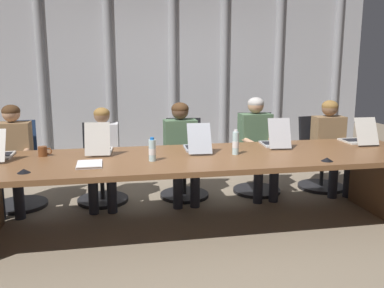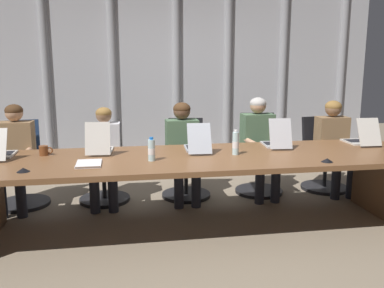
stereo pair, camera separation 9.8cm
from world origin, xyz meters
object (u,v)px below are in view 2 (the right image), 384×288
office_chair_center (186,167)px  water_bottle_primary (152,150)px  office_chair_right_end (323,162)px  person_right_mid (259,141)px  laptop_right_end (361,139)px  office_chair_left_mid (104,171)px  spiral_notepad (89,164)px  laptop_left_mid (100,147)px  conference_mic_left_side (23,170)px  person_left_mid (104,151)px  coffee_mug_near (44,151)px  laptop_right_mid (276,141)px  person_right_end (335,140)px  water_bottle_secondary (236,143)px  laptop_center (197,145)px  person_left_end (15,151)px  office_chair_left_end (22,173)px  person_center (183,145)px  office_chair_right_mid (259,163)px  conference_mic_middle (327,160)px

office_chair_center → water_bottle_primary: (-0.50, -1.17, 0.48)m
office_chair_right_end → person_right_mid: (-0.94, -0.15, 0.34)m
laptop_right_end → office_chair_left_mid: (-2.86, 0.76, -0.45)m
person_right_mid → spiral_notepad: person_right_mid is taller
laptop_left_mid → conference_mic_left_side: (-0.60, -0.64, -0.05)m
person_left_mid → person_right_mid: size_ratio=0.93×
person_left_mid → water_bottle_primary: (0.47, -1.01, 0.20)m
laptop_left_mid → coffee_mug_near: bearing=96.2°
laptop_right_mid → person_right_end: 1.17m
water_bottle_secondary → person_right_end: bearing=30.3°
laptop_center → person_left_end: person_left_end is taller
office_chair_left_end → person_center: (1.88, -0.16, 0.31)m
office_chair_left_mid → person_right_mid: bearing=86.2°
office_chair_center → person_left_end: 1.98m
office_chair_center → office_chair_right_mid: office_chair_right_mid is taller
person_left_mid → person_right_end: size_ratio=0.97×
conference_mic_middle → spiral_notepad: size_ratio=0.36×
spiral_notepad → water_bottle_secondary: bearing=6.6°
laptop_right_end → water_bottle_primary: size_ratio=2.07×
laptop_center → conference_mic_middle: size_ratio=4.69×
person_left_mid → conference_mic_left_side: person_left_mid is taller
office_chair_right_end → conference_mic_left_side: size_ratio=8.49×
person_left_end → water_bottle_secondary: 2.46m
office_chair_right_mid → person_left_end: person_left_end is taller
office_chair_right_end → water_bottle_secondary: bearing=-63.2°
office_chair_right_mid → coffee_mug_near: (-2.47, -0.78, 0.42)m
laptop_right_end → person_right_end: bearing=-0.2°
laptop_right_mid → person_right_mid: person_right_mid is taller
office_chair_right_end → person_left_mid: bearing=-95.2°
conference_mic_left_side → laptop_left_mid: bearing=47.2°
laptop_left_mid → water_bottle_primary: bearing=-127.5°
person_right_mid → conference_mic_left_side: (-2.48, -1.24, 0.06)m
person_left_mid → person_right_mid: (1.86, 0.01, 0.06)m
person_right_end → laptop_center: bearing=-69.9°
coffee_mug_near → conference_mic_left_side: 0.62m
person_left_mid → person_right_end: (2.85, 0.01, 0.03)m
office_chair_left_end → water_bottle_secondary: 2.55m
laptop_center → office_chair_center: bearing=2.8°
laptop_right_mid → office_chair_left_mid: (-1.87, 0.75, -0.45)m
conference_mic_middle → spiral_notepad: conference_mic_middle is taller
office_chair_right_mid → office_chair_right_end: 0.88m
coffee_mug_near → conference_mic_middle: coffee_mug_near is taller
person_left_mid → person_center: person_center is taller
laptop_left_mid → laptop_right_mid: bearing=-86.7°
laptop_left_mid → laptop_right_end: bearing=-86.9°
water_bottle_primary → conference_mic_left_side: (-1.09, -0.22, -0.08)m
coffee_mug_near → spiral_notepad: (0.46, -0.46, -0.04)m
laptop_left_mid → person_right_mid: size_ratio=0.37×
laptop_right_end → person_center: size_ratio=0.39×
laptop_right_mid → spiral_notepad: size_ratio=1.54×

